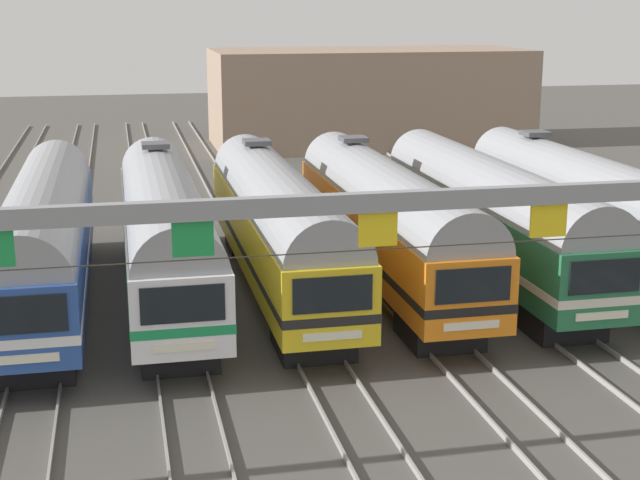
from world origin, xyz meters
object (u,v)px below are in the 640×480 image
(commuter_train_yellow, at_px, (278,222))
(commuter_train_stainless, at_px, (587,207))
(commuter_train_orange, at_px, (386,217))
(commuter_train_green, at_px, (489,212))
(commuter_train_blue, at_px, (45,234))
(catenary_gantry, at_px, (378,237))
(commuter_train_white, at_px, (164,228))

(commuter_train_yellow, height_order, commuter_train_stainless, same)
(commuter_train_yellow, distance_m, commuter_train_stainless, 12.41)
(commuter_train_orange, xyz_separation_m, commuter_train_green, (4.14, -0.00, -0.00))
(commuter_train_blue, height_order, commuter_train_orange, commuter_train_orange)
(commuter_train_yellow, distance_m, commuter_train_orange, 4.14)
(commuter_train_blue, height_order, commuter_train_stainless, commuter_train_stainless)
(commuter_train_blue, distance_m, commuter_train_yellow, 8.28)
(commuter_train_yellow, bearing_deg, commuter_train_green, -0.03)
(commuter_train_orange, bearing_deg, commuter_train_stainless, 0.00)
(commuter_train_orange, distance_m, commuter_train_stainless, 8.28)
(commuter_train_stainless, bearing_deg, catenary_gantry, -132.60)
(commuter_train_stainless, bearing_deg, commuter_train_yellow, 180.00)
(commuter_train_white, bearing_deg, commuter_train_yellow, 0.00)
(commuter_train_white, distance_m, commuter_train_orange, 8.28)
(commuter_train_stainless, bearing_deg, commuter_train_white, 180.00)
(commuter_train_stainless, bearing_deg, commuter_train_green, -179.94)
(commuter_train_yellow, xyz_separation_m, commuter_train_stainless, (12.41, 0.00, 0.00))
(commuter_train_blue, distance_m, commuter_train_orange, 12.41)
(commuter_train_blue, bearing_deg, commuter_train_white, 0.06)
(commuter_train_yellow, xyz_separation_m, commuter_train_green, (8.28, -0.00, -0.00))
(commuter_train_orange, xyz_separation_m, catenary_gantry, (-4.14, -13.50, 2.75))
(commuter_train_stainless, bearing_deg, commuter_train_blue, -179.99)
(commuter_train_white, relative_size, commuter_train_orange, 1.00)
(commuter_train_blue, relative_size, catenary_gantry, 0.60)
(commuter_train_green, xyz_separation_m, catenary_gantry, (-8.28, -13.49, 2.75))
(commuter_train_white, relative_size, commuter_train_stainless, 1.00)
(commuter_train_yellow, relative_size, commuter_train_orange, 1.00)
(commuter_train_green, bearing_deg, commuter_train_stainless, 0.06)
(commuter_train_blue, bearing_deg, commuter_train_yellow, 0.03)
(commuter_train_yellow, height_order, commuter_train_orange, same)
(commuter_train_white, height_order, commuter_train_stainless, same)
(commuter_train_blue, xyz_separation_m, commuter_train_green, (16.55, 0.00, 0.00))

